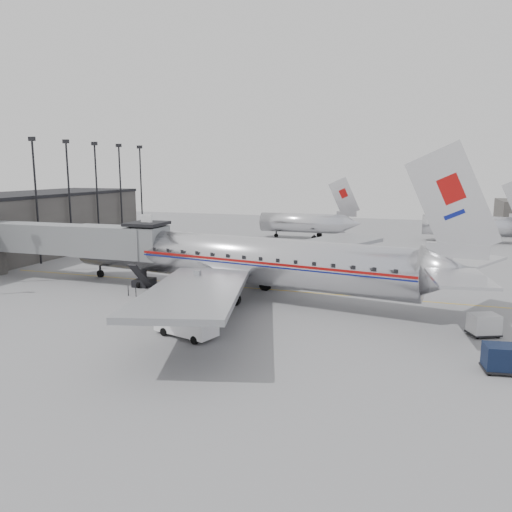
{
  "coord_description": "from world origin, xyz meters",
  "views": [
    {
      "loc": [
        16.41,
        -39.05,
        11.56
      ],
      "look_at": [
        1.63,
        6.11,
        3.2
      ],
      "focal_mm": 35.0,
      "sensor_mm": 36.0,
      "label": 1
    }
  ],
  "objects_px": {
    "baggage_cart_white": "(484,324)",
    "ramp_worker": "(159,310)",
    "baggage_cart_navy": "(502,358)",
    "airliner": "(237,259)",
    "service_van": "(186,321)"
  },
  "relations": [
    {
      "from": "airliner",
      "to": "service_van",
      "type": "relative_size",
      "value": 8.69
    },
    {
      "from": "airliner",
      "to": "service_van",
      "type": "height_order",
      "value": "airliner"
    },
    {
      "from": "baggage_cart_white",
      "to": "ramp_worker",
      "type": "xyz_separation_m",
      "value": [
        -23.43,
        -3.65,
        -0.06
      ]
    },
    {
      "from": "airliner",
      "to": "baggage_cart_navy",
      "type": "bearing_deg",
      "value": -20.5
    },
    {
      "from": "service_van",
      "to": "ramp_worker",
      "type": "bearing_deg",
      "value": 159.7
    },
    {
      "from": "service_van",
      "to": "ramp_worker",
      "type": "xyz_separation_m",
      "value": [
        -3.75,
        2.94,
        -0.36
      ]
    },
    {
      "from": "service_van",
      "to": "baggage_cart_white",
      "type": "xyz_separation_m",
      "value": [
        19.68,
        6.59,
        -0.31
      ]
    },
    {
      "from": "baggage_cart_navy",
      "to": "ramp_worker",
      "type": "height_order",
      "value": "baggage_cart_navy"
    },
    {
      "from": "service_van",
      "to": "baggage_cart_navy",
      "type": "relative_size",
      "value": 2.18
    },
    {
      "from": "airliner",
      "to": "service_van",
      "type": "distance_m",
      "value": 12.03
    },
    {
      "from": "service_van",
      "to": "baggage_cart_white",
      "type": "distance_m",
      "value": 20.76
    },
    {
      "from": "airliner",
      "to": "ramp_worker",
      "type": "distance_m",
      "value": 9.76
    },
    {
      "from": "baggage_cart_navy",
      "to": "baggage_cart_white",
      "type": "distance_m",
      "value": 6.58
    },
    {
      "from": "service_van",
      "to": "baggage_cart_white",
      "type": "height_order",
      "value": "service_van"
    },
    {
      "from": "ramp_worker",
      "to": "baggage_cart_navy",
      "type": "bearing_deg",
      "value": -8.55
    }
  ]
}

